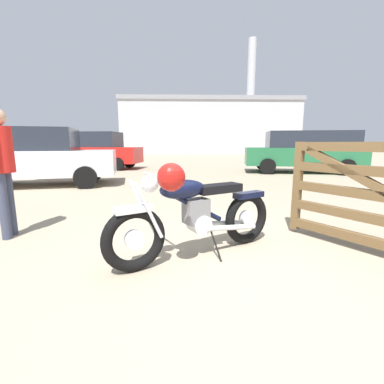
# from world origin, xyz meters

# --- Properties ---
(ground_plane) EXTENTS (80.00, 80.00, 0.00)m
(ground_plane) POSITION_xyz_m (0.00, 0.00, 0.00)
(ground_plane) COLOR gray
(vintage_motorcycle) EXTENTS (1.86, 1.18, 1.07)m
(vintage_motorcycle) POSITION_xyz_m (-0.42, 0.30, 0.49)
(vintage_motorcycle) COLOR black
(vintage_motorcycle) RESTS_ON ground_plane
(bystander) EXTENTS (0.30, 0.45, 1.66)m
(bystander) POSITION_xyz_m (-2.85, 1.04, 1.02)
(bystander) COLOR #383D51
(bystander) RESTS_ON ground_plane
(red_hatchback_near) EXTENTS (4.09, 2.22, 1.78)m
(red_hatchback_near) POSITION_xyz_m (-4.69, 10.95, 0.92)
(red_hatchback_near) COLOR black
(red_hatchback_near) RESTS_ON ground_plane
(white_estate_far) EXTENTS (4.94, 2.60, 1.74)m
(white_estate_far) POSITION_xyz_m (4.65, 8.86, 0.94)
(white_estate_far) COLOR black
(white_estate_far) RESTS_ON ground_plane
(dark_sedan_left) EXTENTS (4.45, 2.51, 1.67)m
(dark_sedan_left) POSITION_xyz_m (-4.71, 5.54, 0.84)
(dark_sedan_left) COLOR black
(dark_sedan_left) RESTS_ON ground_plane
(industrial_building) EXTENTS (22.69, 8.44, 14.67)m
(industrial_building) POSITION_xyz_m (3.06, 34.78, 3.53)
(industrial_building) COLOR #B2B2B7
(industrial_building) RESTS_ON ground_plane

